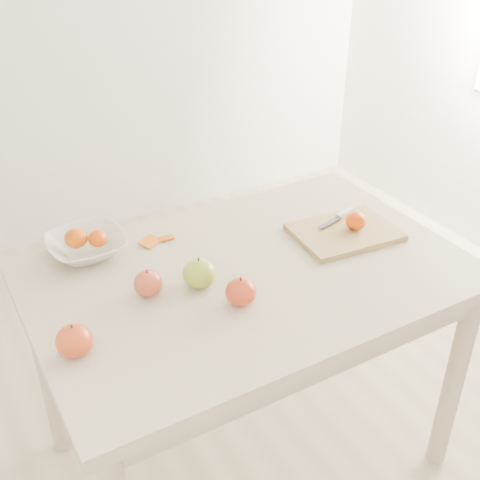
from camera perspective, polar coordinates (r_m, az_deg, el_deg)
ground at (r=2.19m, az=0.69°, el=-19.35°), size 3.50×3.50×0.00m
table at (r=1.73m, az=0.83°, el=-5.53°), size 1.20×0.80×0.75m
cutting_board at (r=1.86m, az=9.89°, el=0.74°), size 0.32×0.25×0.02m
board_tangerine at (r=1.85m, az=10.91°, el=1.80°), size 0.06×0.06×0.05m
fruit_bowl at (r=1.79m, az=-14.31°, el=-0.54°), size 0.22×0.22×0.05m
bowl_tangerine_near at (r=1.77m, az=-15.28°, el=0.17°), size 0.07×0.07×0.06m
bowl_tangerine_far at (r=1.77m, az=-13.34°, el=0.15°), size 0.06×0.06×0.05m
orange_peel_a at (r=1.81m, az=-8.53°, el=-0.27°), size 0.07×0.07×0.01m
orange_peel_b at (r=1.83m, az=-7.03°, el=0.12°), size 0.05×0.04×0.01m
paring_knife at (r=1.93m, az=9.72°, el=2.42°), size 0.17×0.06×0.01m
apple_green at (r=1.59m, az=-3.89°, el=-3.16°), size 0.09×0.09×0.08m
apple_red_d at (r=1.43m, az=-15.44°, el=-9.20°), size 0.08×0.08×0.08m
apple_red_c at (r=1.53m, az=0.07°, el=-4.94°), size 0.08×0.08×0.07m
apple_red_b at (r=1.58m, az=-8.70°, el=-4.07°), size 0.08×0.08×0.07m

